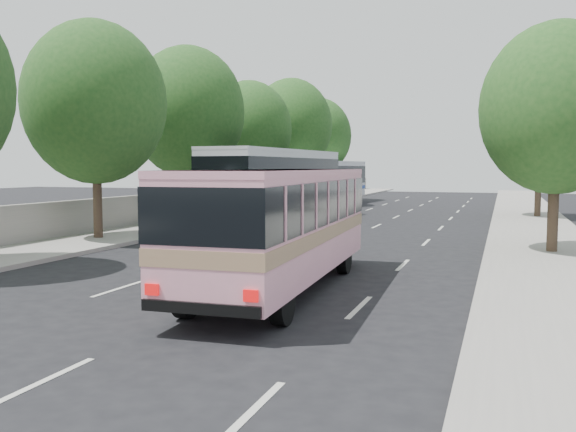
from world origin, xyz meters
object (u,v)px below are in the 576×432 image
at_px(pink_taxi, 294,239).
at_px(tour_coach_rear, 328,178).
at_px(white_pickup, 269,220).
at_px(tour_coach_front, 277,179).
at_px(pink_bus, 281,216).

relative_size(pink_taxi, tour_coach_rear, 0.39).
height_order(white_pickup, tour_coach_front, tour_coach_front).
relative_size(pink_bus, tour_coach_rear, 0.79).
relative_size(pink_taxi, white_pickup, 0.80).
xyz_separation_m(white_pickup, tour_coach_rear, (-4.30, 24.20, 1.25)).
bearing_deg(tour_coach_rear, pink_taxi, -70.54).
bearing_deg(tour_coach_rear, white_pickup, -74.28).
height_order(pink_taxi, tour_coach_front, tour_coach_front).
height_order(pink_bus, tour_coach_front, tour_coach_front).
bearing_deg(pink_bus, white_pickup, 110.24).
xyz_separation_m(pink_bus, tour_coach_front, (-6.48, 17.08, 0.53)).
xyz_separation_m(pink_taxi, tour_coach_rear, (-7.30, 29.70, 1.31)).
height_order(pink_bus, pink_taxi, pink_bus).
xyz_separation_m(pink_bus, white_pickup, (-3.98, 9.37, -1.00)).
bearing_deg(pink_bus, tour_coach_rear, 101.08).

